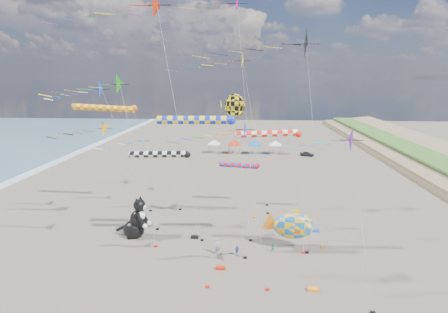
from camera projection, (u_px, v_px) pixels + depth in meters
ground at (216, 313)px, 27.75m from camera, size 260.00×260.00×0.00m
delta_kite_0 at (220, 4)px, 41.02m from camera, size 16.13×2.84×28.46m
delta_kite_1 at (109, 91)px, 39.55m from camera, size 10.72×2.19×18.20m
delta_kite_2 at (139, 142)px, 47.54m from camera, size 10.90×1.95×11.04m
delta_kite_3 at (104, 87)px, 35.05m from camera, size 11.96×2.27×18.82m
delta_kite_4 at (298, 45)px, 33.99m from camera, size 13.76×3.09×23.10m
delta_kite_5 at (240, 63)px, 43.82m from camera, size 11.87×2.15×21.46m
delta_kite_6 at (228, 134)px, 27.88m from camera, size 8.41×1.68×15.12m
delta_kite_7 at (97, 131)px, 40.17m from camera, size 10.42×1.89×13.59m
delta_kite_8 at (145, 10)px, 26.26m from camera, size 12.12×2.31×24.72m
delta_kite_9 at (343, 146)px, 24.90m from camera, size 9.07×1.93×14.81m
windsock_0 at (162, 155)px, 38.08m from camera, size 8.08×0.76×10.49m
windsock_1 at (270, 135)px, 34.68m from camera, size 7.89×0.68×13.17m
windsock_2 at (107, 108)px, 46.11m from camera, size 9.97×0.87×14.78m
windsock_3 at (199, 121)px, 33.27m from camera, size 8.75×0.86×14.75m
windsock_4 at (241, 166)px, 49.98m from camera, size 7.14×0.73×6.37m
angelfish_kite at (233, 107)px, 38.68m from camera, size 3.74×3.02×16.53m
cat_inflatable at (135, 217)px, 40.41m from camera, size 4.08×2.65×5.07m
fish_inflatable at (293, 226)px, 37.56m from camera, size 5.85×2.45×4.90m
person_adult at (218, 246)px, 36.80m from camera, size 0.79×0.78×1.83m
child_green at (273, 248)px, 37.33m from camera, size 0.60×0.53×1.03m
child_blue at (237, 251)px, 36.53m from camera, size 0.73×0.51×1.14m
kite_bag_0 at (195, 237)px, 40.62m from camera, size 0.90×0.44×0.30m
kite_bag_1 at (220, 268)px, 34.05m from camera, size 0.90×0.44×0.30m
kite_bag_2 at (315, 230)px, 42.36m from camera, size 0.90×0.44×0.30m
kite_bag_3 at (313, 290)px, 30.56m from camera, size 0.90×0.44×0.30m
tent_row at (245, 141)px, 85.33m from camera, size 19.20×4.20×3.80m
parked_car at (307, 154)px, 82.95m from camera, size 3.54×2.45×1.12m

